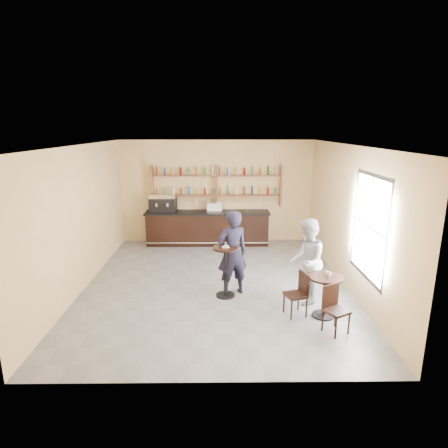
{
  "coord_description": "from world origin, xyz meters",
  "views": [
    {
      "loc": [
        0.1,
        -8.15,
        3.58
      ],
      "look_at": [
        0.2,
        0.8,
        1.25
      ],
      "focal_mm": 30.0,
      "sensor_mm": 36.0,
      "label": 1
    }
  ],
  "objects_px": {
    "man_main": "(232,253)",
    "chair_south": "(337,310)",
    "pastry_case": "(215,207)",
    "bar_counter": "(208,228)",
    "patron_second": "(306,261)",
    "espresso_machine": "(163,203)",
    "pedestal_table": "(225,272)",
    "chair_west": "(296,294)",
    "cafe_table": "(324,296)"
  },
  "relations": [
    {
      "from": "espresso_machine",
      "to": "man_main",
      "type": "relative_size",
      "value": 0.42
    },
    {
      "from": "bar_counter",
      "to": "patron_second",
      "type": "relative_size",
      "value": 2.14
    },
    {
      "from": "pedestal_table",
      "to": "man_main",
      "type": "relative_size",
      "value": 0.59
    },
    {
      "from": "bar_counter",
      "to": "cafe_table",
      "type": "distance_m",
      "value": 5.29
    },
    {
      "from": "pastry_case",
      "to": "man_main",
      "type": "distance_m",
      "value": 3.68
    },
    {
      "from": "chair_west",
      "to": "patron_second",
      "type": "relative_size",
      "value": 0.49
    },
    {
      "from": "patron_second",
      "to": "pastry_case",
      "type": "bearing_deg",
      "value": -141.91
    },
    {
      "from": "patron_second",
      "to": "cafe_table",
      "type": "bearing_deg",
      "value": 32.08
    },
    {
      "from": "bar_counter",
      "to": "man_main",
      "type": "distance_m",
      "value": 3.73
    },
    {
      "from": "bar_counter",
      "to": "pedestal_table",
      "type": "height_order",
      "value": "pedestal_table"
    },
    {
      "from": "bar_counter",
      "to": "chair_west",
      "type": "relative_size",
      "value": 4.4
    },
    {
      "from": "pedestal_table",
      "to": "espresso_machine",
      "type": "bearing_deg",
      "value": 116.16
    },
    {
      "from": "pedestal_table",
      "to": "man_main",
      "type": "height_order",
      "value": "man_main"
    },
    {
      "from": "bar_counter",
      "to": "pedestal_table",
      "type": "relative_size",
      "value": 3.43
    },
    {
      "from": "espresso_machine",
      "to": "man_main",
      "type": "bearing_deg",
      "value": -55.65
    },
    {
      "from": "cafe_table",
      "to": "espresso_machine",
      "type": "bearing_deg",
      "value": 128.55
    },
    {
      "from": "chair_south",
      "to": "patron_second",
      "type": "relative_size",
      "value": 0.48
    },
    {
      "from": "bar_counter",
      "to": "patron_second",
      "type": "bearing_deg",
      "value": -61.91
    },
    {
      "from": "pastry_case",
      "to": "chair_west",
      "type": "relative_size",
      "value": 0.54
    },
    {
      "from": "patron_second",
      "to": "chair_west",
      "type": "bearing_deg",
      "value": -15.77
    },
    {
      "from": "chair_west",
      "to": "patron_second",
      "type": "distance_m",
      "value": 0.82
    },
    {
      "from": "pedestal_table",
      "to": "patron_second",
      "type": "bearing_deg",
      "value": -9.6
    },
    {
      "from": "chair_west",
      "to": "chair_south",
      "type": "height_order",
      "value": "chair_west"
    },
    {
      "from": "espresso_machine",
      "to": "pedestal_table",
      "type": "height_order",
      "value": "espresso_machine"
    },
    {
      "from": "pastry_case",
      "to": "cafe_table",
      "type": "xyz_separation_m",
      "value": [
        2.17,
        -4.71,
        -0.76
      ]
    },
    {
      "from": "cafe_table",
      "to": "chair_west",
      "type": "height_order",
      "value": "chair_west"
    },
    {
      "from": "pedestal_table",
      "to": "chair_west",
      "type": "distance_m",
      "value": 1.61
    },
    {
      "from": "man_main",
      "to": "chair_south",
      "type": "distance_m",
      "value": 2.5
    },
    {
      "from": "chair_south",
      "to": "man_main",
      "type": "bearing_deg",
      "value": 108.17
    },
    {
      "from": "bar_counter",
      "to": "chair_west",
      "type": "xyz_separation_m",
      "value": [
        1.85,
        -4.66,
        -0.08
      ]
    },
    {
      "from": "chair_south",
      "to": "patron_second",
      "type": "xyz_separation_m",
      "value": [
        -0.28,
        1.25,
        0.46
      ]
    },
    {
      "from": "patron_second",
      "to": "bar_counter",
      "type": "bearing_deg",
      "value": -139.38
    },
    {
      "from": "chair_west",
      "to": "chair_south",
      "type": "xyz_separation_m",
      "value": [
        0.6,
        -0.65,
        -0.0
      ]
    },
    {
      "from": "man_main",
      "to": "cafe_table",
      "type": "relative_size",
      "value": 2.26
    },
    {
      "from": "bar_counter",
      "to": "pedestal_table",
      "type": "bearing_deg",
      "value": -82.41
    },
    {
      "from": "chair_west",
      "to": "patron_second",
      "type": "height_order",
      "value": "patron_second"
    },
    {
      "from": "bar_counter",
      "to": "pedestal_table",
      "type": "xyz_separation_m",
      "value": [
        0.5,
        -3.78,
        0.04
      ]
    },
    {
      "from": "bar_counter",
      "to": "chair_south",
      "type": "distance_m",
      "value": 5.85
    },
    {
      "from": "espresso_machine",
      "to": "chair_south",
      "type": "bearing_deg",
      "value": -48.87
    },
    {
      "from": "bar_counter",
      "to": "chair_south",
      "type": "relative_size",
      "value": 4.42
    },
    {
      "from": "pastry_case",
      "to": "chair_south",
      "type": "height_order",
      "value": "pastry_case"
    },
    {
      "from": "chair_west",
      "to": "pastry_case",
      "type": "bearing_deg",
      "value": -177.86
    },
    {
      "from": "man_main",
      "to": "cafe_table",
      "type": "distance_m",
      "value": 2.11
    },
    {
      "from": "pedestal_table",
      "to": "chair_west",
      "type": "height_order",
      "value": "pedestal_table"
    },
    {
      "from": "man_main",
      "to": "chair_west",
      "type": "height_order",
      "value": "man_main"
    },
    {
      "from": "pastry_case",
      "to": "chair_south",
      "type": "bearing_deg",
      "value": -60.87
    },
    {
      "from": "man_main",
      "to": "cafe_table",
      "type": "bearing_deg",
      "value": 129.66
    },
    {
      "from": "pastry_case",
      "to": "patron_second",
      "type": "distance_m",
      "value": 4.51
    },
    {
      "from": "pedestal_table",
      "to": "patron_second",
      "type": "height_order",
      "value": "patron_second"
    },
    {
      "from": "pastry_case",
      "to": "chair_west",
      "type": "height_order",
      "value": "pastry_case"
    }
  ]
}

